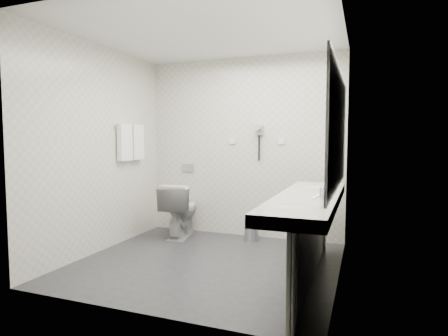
% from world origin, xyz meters
% --- Properties ---
extents(floor, '(2.80, 2.80, 0.00)m').
position_xyz_m(floor, '(0.00, 0.00, 0.00)').
color(floor, '#28282E').
rests_on(floor, ground).
extents(ceiling, '(2.80, 2.80, 0.00)m').
position_xyz_m(ceiling, '(0.00, 0.00, 2.50)').
color(ceiling, silver).
rests_on(ceiling, wall_back).
extents(wall_back, '(2.80, 0.00, 2.80)m').
position_xyz_m(wall_back, '(0.00, 1.30, 1.25)').
color(wall_back, beige).
rests_on(wall_back, floor).
extents(wall_front, '(2.80, 0.00, 2.80)m').
position_xyz_m(wall_front, '(0.00, -1.30, 1.25)').
color(wall_front, beige).
rests_on(wall_front, floor).
extents(wall_left, '(0.00, 2.60, 2.60)m').
position_xyz_m(wall_left, '(-1.40, 0.00, 1.25)').
color(wall_left, beige).
rests_on(wall_left, floor).
extents(wall_right, '(0.00, 2.60, 2.60)m').
position_xyz_m(wall_right, '(1.40, 0.00, 1.25)').
color(wall_right, beige).
rests_on(wall_right, floor).
extents(vanity_counter, '(0.55, 2.20, 0.10)m').
position_xyz_m(vanity_counter, '(1.12, -0.20, 0.80)').
color(vanity_counter, silver).
rests_on(vanity_counter, floor).
extents(vanity_panel, '(0.03, 2.15, 0.75)m').
position_xyz_m(vanity_panel, '(1.15, -0.20, 0.38)').
color(vanity_panel, gray).
rests_on(vanity_panel, floor).
extents(vanity_post_near, '(0.06, 0.06, 0.75)m').
position_xyz_m(vanity_post_near, '(1.18, -1.24, 0.38)').
color(vanity_post_near, silver).
rests_on(vanity_post_near, floor).
extents(vanity_post_far, '(0.06, 0.06, 0.75)m').
position_xyz_m(vanity_post_far, '(1.18, 0.84, 0.38)').
color(vanity_post_far, silver).
rests_on(vanity_post_far, floor).
extents(mirror, '(0.02, 2.20, 1.05)m').
position_xyz_m(mirror, '(1.39, -0.20, 1.45)').
color(mirror, '#B2BCC6').
rests_on(mirror, wall_right).
extents(basin_near, '(0.40, 0.31, 0.05)m').
position_xyz_m(basin_near, '(1.12, -0.85, 0.83)').
color(basin_near, white).
rests_on(basin_near, vanity_counter).
extents(basin_far, '(0.40, 0.31, 0.05)m').
position_xyz_m(basin_far, '(1.12, 0.45, 0.83)').
color(basin_far, white).
rests_on(basin_far, vanity_counter).
extents(faucet_near, '(0.04, 0.04, 0.15)m').
position_xyz_m(faucet_near, '(1.32, -0.85, 0.92)').
color(faucet_near, silver).
rests_on(faucet_near, vanity_counter).
extents(faucet_far, '(0.04, 0.04, 0.15)m').
position_xyz_m(faucet_far, '(1.32, 0.45, 0.92)').
color(faucet_far, silver).
rests_on(faucet_far, vanity_counter).
extents(soap_bottle_a, '(0.07, 0.07, 0.11)m').
position_xyz_m(soap_bottle_a, '(1.27, -0.17, 0.91)').
color(soap_bottle_a, silver).
rests_on(soap_bottle_a, vanity_counter).
extents(soap_bottle_c, '(0.05, 0.05, 0.12)m').
position_xyz_m(soap_bottle_c, '(1.28, -0.28, 0.91)').
color(soap_bottle_c, silver).
rests_on(soap_bottle_c, vanity_counter).
extents(glass_left, '(0.06, 0.06, 0.10)m').
position_xyz_m(glass_left, '(1.32, 0.06, 0.90)').
color(glass_left, silver).
rests_on(glass_left, vanity_counter).
extents(toilet, '(0.54, 0.81, 0.76)m').
position_xyz_m(toilet, '(-0.79, 0.90, 0.38)').
color(toilet, white).
rests_on(toilet, floor).
extents(flush_plate, '(0.18, 0.02, 0.12)m').
position_xyz_m(flush_plate, '(-0.85, 1.29, 0.95)').
color(flush_plate, '#B2B5BA').
rests_on(flush_plate, wall_back).
extents(pedal_bin, '(0.19, 0.19, 0.26)m').
position_xyz_m(pedal_bin, '(0.21, 1.05, 0.13)').
color(pedal_bin, '#B2B5BA').
rests_on(pedal_bin, floor).
extents(bin_lid, '(0.19, 0.19, 0.02)m').
position_xyz_m(bin_lid, '(0.21, 1.05, 0.27)').
color(bin_lid, '#B2B5BA').
rests_on(bin_lid, pedal_bin).
extents(towel_rail, '(0.02, 0.62, 0.02)m').
position_xyz_m(towel_rail, '(-1.35, 0.55, 1.55)').
color(towel_rail, silver).
rests_on(towel_rail, wall_left).
extents(towel_near, '(0.07, 0.24, 0.48)m').
position_xyz_m(towel_near, '(-1.34, 0.41, 1.33)').
color(towel_near, white).
rests_on(towel_near, towel_rail).
extents(towel_far, '(0.07, 0.24, 0.48)m').
position_xyz_m(towel_far, '(-1.34, 0.69, 1.33)').
color(towel_far, white).
rests_on(towel_far, towel_rail).
extents(dryer_cradle, '(0.10, 0.04, 0.14)m').
position_xyz_m(dryer_cradle, '(0.25, 1.27, 1.50)').
color(dryer_cradle, '#9D9DA2').
rests_on(dryer_cradle, wall_back).
extents(dryer_barrel, '(0.08, 0.14, 0.08)m').
position_xyz_m(dryer_barrel, '(0.25, 1.20, 1.53)').
color(dryer_barrel, '#9D9DA2').
rests_on(dryer_barrel, dryer_cradle).
extents(dryer_cord, '(0.02, 0.02, 0.35)m').
position_xyz_m(dryer_cord, '(0.25, 1.26, 1.25)').
color(dryer_cord, black).
rests_on(dryer_cord, dryer_cradle).
extents(switch_plate_a, '(0.09, 0.02, 0.09)m').
position_xyz_m(switch_plate_a, '(-0.15, 1.29, 1.35)').
color(switch_plate_a, white).
rests_on(switch_plate_a, wall_back).
extents(switch_plate_b, '(0.09, 0.02, 0.09)m').
position_xyz_m(switch_plate_b, '(0.55, 1.29, 1.35)').
color(switch_plate_b, white).
rests_on(switch_plate_b, wall_back).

